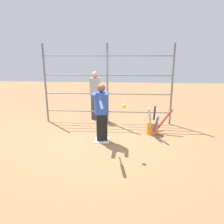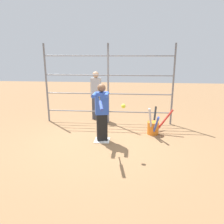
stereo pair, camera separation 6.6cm
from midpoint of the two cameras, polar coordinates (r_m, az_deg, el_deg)
The scene contains 8 objects.
ground_plane at distance 5.97m, azimuth -2.94°, elevation -7.47°, with size 24.00×24.00×0.00m, color olive.
home_plate at distance 5.97m, azimuth -2.95°, elevation -7.38°, with size 0.40×0.40×0.02m.
fence_backstop at distance 7.17m, azimuth -1.47°, elevation 7.17°, with size 4.21×0.06×2.60m.
batter at distance 5.69m, azimuth -3.08°, elevation 0.25°, with size 0.39×0.59×1.55m.
baseball_bat_swinging at distance 4.69m, azimuth -3.25°, elevation 1.92°, with size 0.24×0.89×0.15m.
softball_in_flight at distance 4.86m, azimuth 2.67°, elevation 1.57°, with size 0.10×0.10×0.10m.
bat_bucket at distance 6.47m, azimuth 10.42°, elevation -3.70°, with size 0.78×1.17×0.84m.
bystander_behind_fence at distance 7.69m, azimuth -4.65°, elevation 4.51°, with size 0.35×0.22×1.69m.
Camera 1 is at (-0.69, 5.47, 2.30)m, focal length 35.00 mm.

